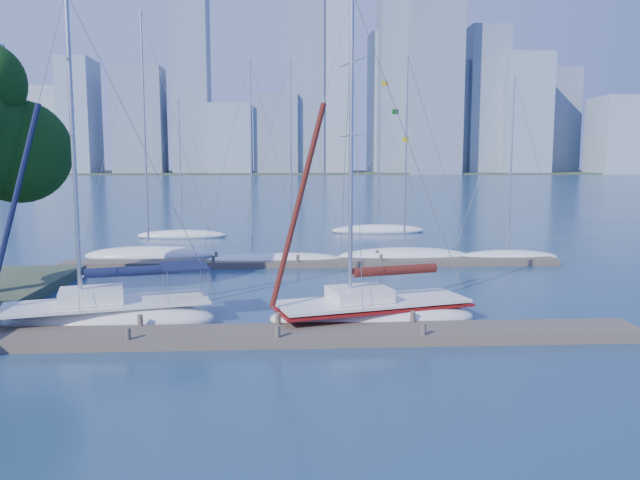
{
  "coord_description": "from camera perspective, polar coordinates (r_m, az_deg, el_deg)",
  "views": [
    {
      "loc": [
        0.31,
        -21.49,
        6.33
      ],
      "look_at": [
        1.72,
        4.0,
        3.1
      ],
      "focal_mm": 35.0,
      "sensor_mm": 36.0,
      "label": 1
    }
  ],
  "objects": [
    {
      "name": "ground",
      "position": [
        22.41,
        -3.87,
        -9.21
      ],
      "size": [
        700.0,
        700.0,
        0.0
      ],
      "primitive_type": "plane",
      "color": "#172949",
      "rests_on": "ground"
    },
    {
      "name": "sailboat_navy",
      "position": [
        25.4,
        -18.86,
        -5.24
      ],
      "size": [
        8.6,
        4.76,
        12.97
      ],
      "rotation": [
        0.0,
        0.0,
        0.27
      ],
      "color": "white",
      "rests_on": "ground"
    },
    {
      "name": "sailboat_maroon",
      "position": [
        24.47,
        4.78,
        -5.3
      ],
      "size": [
        8.48,
        4.74,
        13.03
      ],
      "rotation": [
        0.0,
        0.0,
        0.28
      ],
      "color": "white",
      "rests_on": "ground"
    },
    {
      "name": "bg_boat_2",
      "position": [
        38.77,
        -2.63,
        -1.81
      ],
      "size": [
        7.04,
        3.77,
        12.71
      ],
      "rotation": [
        0.0,
        0.0,
        -0.28
      ],
      "color": "white",
      "rests_on": "ground"
    },
    {
      "name": "near_dock",
      "position": [
        22.35,
        -3.87,
        -8.72
      ],
      "size": [
        26.0,
        2.0,
        0.4
      ],
      "primitive_type": "cube",
      "color": "brown",
      "rests_on": "ground"
    },
    {
      "name": "skyline",
      "position": [
        313.76,
        1.0,
        12.61
      ],
      "size": [
        502.49,
        51.31,
        107.96
      ],
      "color": "#8394AA",
      "rests_on": "ground"
    },
    {
      "name": "bg_boat_4",
      "position": [
        41.64,
        16.77,
        -1.49
      ],
      "size": [
        6.83,
        2.88,
        11.87
      ],
      "rotation": [
        0.0,
        0.0,
        -0.13
      ],
      "color": "white",
      "rests_on": "ground"
    },
    {
      "name": "bg_boat_1",
      "position": [
        38.65,
        -6.18,
        -1.88
      ],
      "size": [
        6.31,
        2.61,
        12.68
      ],
      "rotation": [
        0.0,
        0.0,
        -0.12
      ],
      "color": "white",
      "rests_on": "ground"
    },
    {
      "name": "bg_boat_7",
      "position": [
        55.78,
        5.31,
        0.93
      ],
      "size": [
        8.6,
        3.64,
        11.98
      ],
      "rotation": [
        0.0,
        0.0,
        -0.18
      ],
      "color": "white",
      "rests_on": "ground"
    },
    {
      "name": "bg_boat_6",
      "position": [
        53.2,
        -12.49,
        0.46
      ],
      "size": [
        7.57,
        2.94,
        11.56
      ],
      "rotation": [
        0.0,
        0.0,
        -0.14
      ],
      "color": "white",
      "rests_on": "ground"
    },
    {
      "name": "bg_boat_3",
      "position": [
        40.2,
        7.69,
        -1.5
      ],
      "size": [
        9.03,
        4.38,
        13.23
      ],
      "rotation": [
        0.0,
        0.0,
        0.23
      ],
      "color": "white",
      "rests_on": "ground"
    },
    {
      "name": "far_dock",
      "position": [
        38.03,
        -0.57,
        -2.08
      ],
      "size": [
        30.0,
        1.8,
        0.36
      ],
      "primitive_type": "cube",
      "color": "brown",
      "rests_on": "ground"
    },
    {
      "name": "bg_boat_0",
      "position": [
        42.15,
        -15.37,
        -1.25
      ],
      "size": [
        8.27,
        2.52,
        16.13
      ],
      "rotation": [
        0.0,
        0.0,
        0.01
      ],
      "color": "white",
      "rests_on": "ground"
    },
    {
      "name": "far_shore",
      "position": [
        341.55,
        -3.23,
        6.15
      ],
      "size": [
        800.0,
        100.0,
        1.5
      ],
      "primitive_type": "cube",
      "color": "#38472D",
      "rests_on": "ground"
    }
  ]
}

